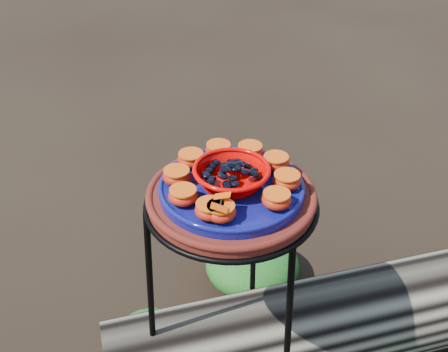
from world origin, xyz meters
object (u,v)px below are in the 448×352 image
(cobalt_plate, at_px, (231,189))
(driftwood_log, at_px, (366,316))
(plant_stand, at_px, (230,309))
(red_bowl, at_px, (231,177))
(terracotta_saucer, at_px, (231,198))

(cobalt_plate, xyz_separation_m, driftwood_log, (0.35, 0.29, -0.59))
(plant_stand, height_order, cobalt_plate, cobalt_plate)
(cobalt_plate, bearing_deg, red_bowl, 0.00)
(plant_stand, height_order, red_bowl, red_bowl)
(cobalt_plate, relative_size, red_bowl, 2.00)
(plant_stand, xyz_separation_m, terracotta_saucer, (0.00, 0.00, 0.37))
(terracotta_saucer, xyz_separation_m, cobalt_plate, (0.00, 0.00, 0.03))
(plant_stand, distance_m, cobalt_plate, 0.39)
(cobalt_plate, distance_m, red_bowl, 0.03)
(plant_stand, distance_m, red_bowl, 0.43)
(plant_stand, xyz_separation_m, cobalt_plate, (0.00, 0.00, 0.39))
(driftwood_log, bearing_deg, cobalt_plate, -140.41)
(cobalt_plate, xyz_separation_m, red_bowl, (0.00, 0.00, 0.03))
(terracotta_saucer, bearing_deg, plant_stand, 0.00)
(terracotta_saucer, bearing_deg, cobalt_plate, 0.00)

